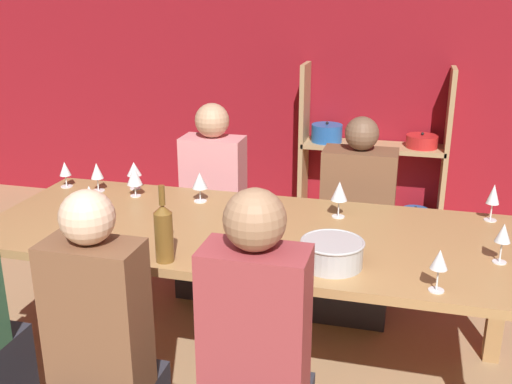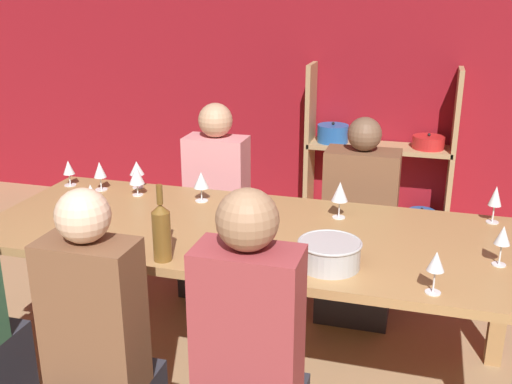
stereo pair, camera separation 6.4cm
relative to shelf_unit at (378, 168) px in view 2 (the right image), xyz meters
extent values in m
cube|color=maroon|center=(-0.33, 0.20, 0.85)|extent=(8.80, 0.06, 2.70)
cube|color=tan|center=(-0.55, 0.00, 0.15)|extent=(0.04, 0.30, 1.30)
cube|color=tan|center=(0.55, 0.00, 0.15)|extent=(0.04, 0.30, 1.30)
cube|color=tan|center=(0.00, 0.00, -0.48)|extent=(1.10, 0.30, 0.04)
cylinder|color=gold|center=(-0.37, 0.00, -0.40)|extent=(0.16, 0.16, 0.13)
sphere|color=black|center=(-0.37, 0.00, -0.32)|extent=(0.02, 0.02, 0.02)
cylinder|color=#235BAD|center=(0.37, 0.00, -0.39)|extent=(0.21, 0.21, 0.14)
sphere|color=black|center=(0.37, 0.00, -0.31)|extent=(0.02, 0.02, 0.02)
cube|color=tan|center=(0.00, 0.00, 0.17)|extent=(1.10, 0.30, 0.04)
cylinder|color=#235BAD|center=(-0.37, 0.00, 0.25)|extent=(0.25, 0.25, 0.14)
sphere|color=black|center=(-0.37, 0.00, 0.34)|extent=(0.02, 0.02, 0.02)
cylinder|color=red|center=(0.37, 0.00, 0.23)|extent=(0.24, 0.24, 0.10)
sphere|color=black|center=(0.37, 0.00, 0.29)|extent=(0.02, 0.02, 0.02)
cube|color=#AD7F4C|center=(-0.42, -2.15, 0.26)|extent=(2.54, 0.99, 0.04)
cube|color=#AD7F4C|center=(-1.60, -1.73, -0.13)|extent=(0.08, 0.08, 0.74)
cube|color=#AD7F4C|center=(0.77, -1.73, -0.13)|extent=(0.08, 0.08, 0.74)
cylinder|color=#B7BABC|center=(0.01, -2.44, 0.33)|extent=(0.25, 0.25, 0.11)
torus|color=#B7BABC|center=(0.01, -2.44, 0.38)|extent=(0.26, 0.26, 0.01)
cylinder|color=brown|center=(-0.67, -2.57, 0.38)|extent=(0.08, 0.08, 0.21)
cone|color=brown|center=(-0.67, -2.57, 0.51)|extent=(0.08, 0.08, 0.03)
cylinder|color=brown|center=(-0.67, -2.57, 0.57)|extent=(0.03, 0.03, 0.08)
cylinder|color=white|center=(-1.38, -1.83, 0.28)|extent=(0.07, 0.07, 0.00)
cylinder|color=white|center=(-1.38, -1.83, 0.32)|extent=(0.01, 0.01, 0.07)
cone|color=white|center=(-1.38, -1.83, 0.40)|extent=(0.07, 0.07, 0.09)
cylinder|color=white|center=(-1.14, -1.85, 0.28)|extent=(0.06, 0.06, 0.00)
cylinder|color=white|center=(-1.14, -1.85, 0.31)|extent=(0.01, 0.01, 0.06)
cone|color=white|center=(-1.14, -1.85, 0.39)|extent=(0.08, 0.08, 0.10)
cylinder|color=maroon|center=(-1.14, -1.85, 0.37)|extent=(0.05, 0.05, 0.04)
cylinder|color=white|center=(-0.77, -1.84, 0.28)|extent=(0.07, 0.07, 0.00)
cylinder|color=white|center=(-0.77, -1.84, 0.32)|extent=(0.01, 0.01, 0.07)
cone|color=white|center=(-0.77, -1.84, 0.40)|extent=(0.08, 0.08, 0.09)
cylinder|color=white|center=(0.67, -2.24, 0.28)|extent=(0.06, 0.06, 0.00)
cylinder|color=white|center=(0.67, -2.24, 0.33)|extent=(0.01, 0.01, 0.09)
cone|color=white|center=(0.67, -2.24, 0.41)|extent=(0.06, 0.06, 0.08)
cylinder|color=beige|center=(0.67, -2.24, 0.39)|extent=(0.04, 0.04, 0.03)
cylinder|color=white|center=(-1.22, -2.19, 0.28)|extent=(0.06, 0.06, 0.00)
cylinder|color=white|center=(-1.22, -2.19, 0.32)|extent=(0.01, 0.01, 0.08)
cone|color=white|center=(-1.22, -2.19, 0.40)|extent=(0.07, 0.07, 0.08)
cylinder|color=beige|center=(-1.22, -2.19, 0.38)|extent=(0.04, 0.04, 0.03)
cylinder|color=white|center=(-0.04, -1.89, 0.28)|extent=(0.06, 0.06, 0.00)
cylinder|color=white|center=(-0.04, -1.89, 0.33)|extent=(0.01, 0.01, 0.08)
cone|color=white|center=(-0.04, -1.89, 0.41)|extent=(0.08, 0.08, 0.10)
cylinder|color=maroon|center=(-0.04, -1.89, 0.39)|extent=(0.04, 0.04, 0.04)
cylinder|color=white|center=(0.68, -1.75, 0.28)|extent=(0.06, 0.06, 0.00)
cylinder|color=white|center=(0.68, -1.75, 0.32)|extent=(0.01, 0.01, 0.08)
cone|color=white|center=(0.68, -1.75, 0.41)|extent=(0.06, 0.06, 0.10)
cylinder|color=maroon|center=(0.68, -1.75, 0.39)|extent=(0.03, 0.03, 0.04)
cylinder|color=white|center=(-1.59, -1.80, 0.28)|extent=(0.07, 0.07, 0.00)
cylinder|color=white|center=(-1.59, -1.80, 0.32)|extent=(0.01, 0.01, 0.06)
cone|color=white|center=(-1.59, -1.80, 0.39)|extent=(0.06, 0.06, 0.08)
cylinder|color=maroon|center=(-1.59, -1.80, 0.37)|extent=(0.04, 0.04, 0.03)
cylinder|color=white|center=(-1.20, -1.74, 0.28)|extent=(0.06, 0.06, 0.00)
cylinder|color=white|center=(-1.20, -1.74, 0.32)|extent=(0.01, 0.01, 0.08)
cone|color=white|center=(-1.20, -1.74, 0.40)|extent=(0.08, 0.08, 0.08)
cylinder|color=white|center=(0.41, -2.55, 0.28)|extent=(0.06, 0.06, 0.00)
cylinder|color=white|center=(0.41, -2.55, 0.33)|extent=(0.01, 0.01, 0.09)
cone|color=white|center=(0.41, -2.55, 0.41)|extent=(0.07, 0.07, 0.08)
cube|color=#1E2338|center=(-0.02, -2.18, 0.28)|extent=(0.12, 0.17, 0.01)
cube|color=#99383D|center=(-0.17, -2.98, 0.28)|extent=(0.35, 0.19, 0.58)
sphere|color=#9E7556|center=(-0.17, -2.98, 0.67)|extent=(0.20, 0.20, 0.20)
cube|color=#2D2D38|center=(-0.88, -1.31, -0.28)|extent=(0.38, 0.47, 0.44)
cube|color=pink|center=(-0.88, -1.31, 0.22)|extent=(0.38, 0.21, 0.55)
sphere|color=tan|center=(-0.88, -1.31, 0.60)|extent=(0.21, 0.21, 0.21)
cube|color=brown|center=(-0.77, -2.95, 0.21)|extent=(0.35, 0.20, 0.60)
sphere|color=beige|center=(-0.77, -2.95, 0.61)|extent=(0.19, 0.19, 0.19)
cube|color=#2D2D38|center=(0.01, -1.36, -0.26)|extent=(0.42, 0.52, 0.47)
cube|color=brown|center=(0.01, -1.36, 0.23)|extent=(0.42, 0.23, 0.51)
sphere|color=brown|center=(0.01, -1.36, 0.58)|extent=(0.19, 0.19, 0.19)
camera|label=1|loc=(0.27, -4.65, 1.35)|focal=42.00mm
camera|label=2|loc=(0.33, -4.63, 1.35)|focal=42.00mm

